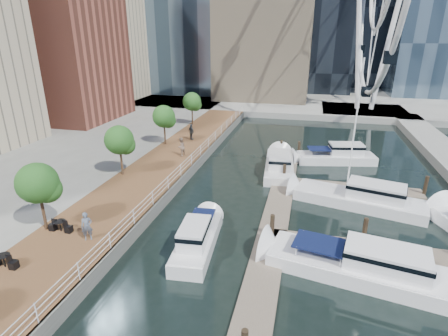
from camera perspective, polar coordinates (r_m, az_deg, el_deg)
name	(u,v)px	position (r m, az deg, el deg)	size (l,w,h in m)	color
ground	(192,316)	(18.75, -5.28, -22.92)	(520.00, 520.00, 0.00)	black
boardwalk	(152,178)	(33.35, -11.66, -1.58)	(6.00, 60.00, 1.00)	brown
seawall	(182,181)	(32.23, -6.83, -2.09)	(0.25, 60.00, 1.00)	#595954
land_far	(296,78)	(115.50, 11.74, 14.13)	(200.00, 114.00, 1.00)	gray
pier	(363,112)	(66.55, 21.79, 8.51)	(14.00, 12.00, 1.00)	gray
railing	(181,170)	(31.89, -7.07, -0.37)	(0.10, 60.00, 1.05)	white
floating_docks	(346,227)	(26.08, 19.34, -9.02)	(16.00, 34.00, 2.60)	#6D6051
midrise_condos	(6,32)	(55.08, -32.08, 18.30)	(19.00, 67.00, 28.00)	#BCAD8E
street_trees	(119,140)	(32.41, -16.75, 4.39)	(2.60, 42.60, 4.60)	#3F2B1C
yacht_foreground	(359,276)	(22.41, 21.12, -16.09)	(3.04, 11.34, 2.15)	white
pedestrian_near	(87,226)	(23.43, -21.49, -8.84)	(0.67, 0.44, 1.84)	#525C6E
pedestrian_mid	(181,147)	(37.11, -7.04, 3.44)	(0.96, 0.75, 1.98)	gray
pedestrian_far	(191,132)	(43.00, -5.35, 5.89)	(1.14, 0.48, 1.95)	#2D3339
moored_yachts	(357,213)	(29.27, 20.88, -6.94)	(24.47, 36.10, 11.50)	white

